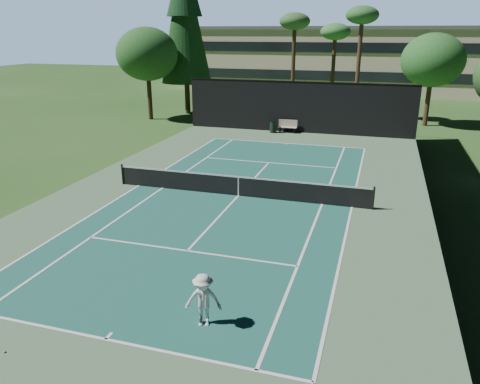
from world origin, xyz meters
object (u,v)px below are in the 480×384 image
object	(u,v)px
tennis_ball_b	(228,180)
tennis_ball_d	(211,174)
tennis_net	(238,185)
tennis_ball_a	(4,352)
player	(203,300)
trash_bin	(273,127)
park_bench	(288,126)
tennis_ball_c	(293,179)

from	to	relation	value
tennis_ball_b	tennis_ball_d	bearing A→B (deg)	151.84
tennis_net	tennis_ball_a	world-z (taller)	tennis_net
player	tennis_ball_a	bearing A→B (deg)	-161.96
tennis_net	trash_bin	size ratio (longest dim) A/B	13.65
tennis_ball_a	park_bench	world-z (taller)	park_bench
tennis_net	tennis_ball_d	world-z (taller)	tennis_net
tennis_net	player	size ratio (longest dim) A/B	8.25
player	tennis_ball_a	distance (m)	5.16
tennis_ball_a	tennis_ball_c	xyz separation A→B (m)	(4.25, 16.59, -0.00)
tennis_ball_b	tennis_ball_d	xyz separation A→B (m)	(-1.26, 0.68, 0.00)
trash_bin	player	bearing A→B (deg)	-81.06
tennis_ball_a	park_bench	distance (m)	28.85
tennis_net	tennis_ball_c	size ratio (longest dim) A/B	214.46
player	tennis_ball_c	world-z (taller)	player
tennis_ball_c	tennis_ball_b	bearing A→B (deg)	-161.13
tennis_ball_b	park_bench	world-z (taller)	park_bench
tennis_ball_c	tennis_ball_d	distance (m)	4.68
tennis_ball_d	trash_bin	distance (m)	12.37
tennis_ball_d	tennis_ball_b	bearing A→B (deg)	-28.16
tennis_ball_b	trash_bin	world-z (taller)	trash_bin
park_bench	player	bearing A→B (deg)	-83.57
tennis_ball_c	tennis_ball_d	bearing A→B (deg)	-174.07
tennis_ball_a	park_bench	xyz separation A→B (m)	(1.44, 28.81, 0.52)
player	park_bench	world-z (taller)	player
tennis_net	tennis_ball_a	xyz separation A→B (m)	(-2.16, -13.09, -0.53)
player	park_bench	distance (m)	26.38
player	tennis_ball_b	xyz separation A→B (m)	(-3.54, 12.83, -0.75)
tennis_ball_c	tennis_net	bearing A→B (deg)	-120.89
tennis_ball_c	player	bearing A→B (deg)	-89.39
tennis_ball_a	tennis_ball_d	xyz separation A→B (m)	(-0.40, 16.10, 0.00)
tennis_ball_c	park_bench	size ratio (longest dim) A/B	0.04
tennis_ball_d	trash_bin	world-z (taller)	trash_bin
tennis_ball_a	tennis_ball_c	distance (m)	17.12
tennis_ball_a	tennis_ball_b	xyz separation A→B (m)	(0.86, 15.43, -0.00)
tennis_ball_b	tennis_ball_c	world-z (taller)	tennis_ball_c
tennis_ball_a	tennis_ball_b	world-z (taller)	tennis_ball_a
player	tennis_ball_c	size ratio (longest dim) A/B	26.00
tennis_ball_b	trash_bin	xyz separation A→B (m)	(-0.53, 13.02, 0.45)
tennis_ball_b	tennis_ball_c	distance (m)	3.58
tennis_net	tennis_ball_d	bearing A→B (deg)	130.39
trash_bin	park_bench	bearing A→B (deg)	18.10
player	trash_bin	bearing A→B (deg)	86.39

